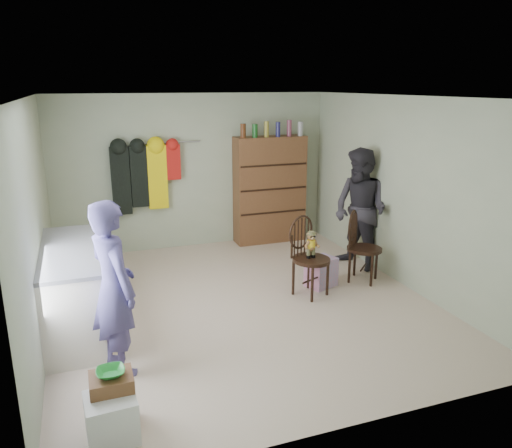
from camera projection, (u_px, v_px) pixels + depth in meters
name	position (u px, v px, depth m)	size (l,w,h in m)	color
ground_plane	(243.00, 303.00, 6.23)	(5.00, 5.00, 0.00)	beige
room_walls	(228.00, 171.00, 6.28)	(5.00, 5.00, 5.00)	#B2BD9F
counter	(74.00, 289.00, 5.47)	(0.64, 1.86, 0.94)	silver
stool	(113.00, 402.00, 3.91)	(0.33, 0.28, 0.47)	brown
bowl	(110.00, 372.00, 3.84)	(0.22, 0.22, 0.05)	green
plastic_tub	(111.00, 418.00, 3.81)	(0.38, 0.36, 0.36)	white
chair_front	(308.00, 252.00, 6.35)	(0.61, 0.61, 1.03)	#321C11
chair_far	(360.00, 244.00, 6.81)	(0.62, 0.62, 0.99)	#321C11
striped_bag	(321.00, 272.00, 6.71)	(0.38, 0.29, 0.40)	pink
person_left	(114.00, 288.00, 4.57)	(0.61, 0.40, 1.67)	#4E4782
person_right	(360.00, 210.00, 7.19)	(0.86, 0.67, 1.77)	#2D2B33
dresser	(270.00, 189.00, 8.47)	(1.20, 0.39, 2.07)	brown
coat_rack	(144.00, 176.00, 7.77)	(1.42, 0.12, 1.09)	#99999E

